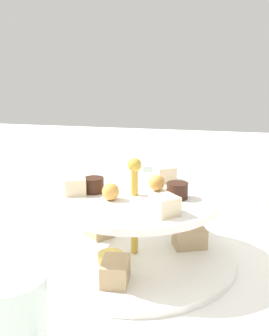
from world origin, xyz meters
name	(u,v)px	position (x,y,z in m)	size (l,w,h in m)	color
ground_plane	(134,259)	(0.00, 0.00, 0.00)	(2.40, 2.40, 0.00)	white
tiered_serving_stand	(134,230)	(0.00, 0.00, 0.05)	(0.30, 0.30, 0.15)	white
water_glass_tall_right	(11,335)	(0.27, -0.05, 0.06)	(0.07, 0.07, 0.11)	silver
water_glass_mid_back	(147,183)	(-0.24, -0.03, 0.04)	(0.06, 0.06, 0.09)	silver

